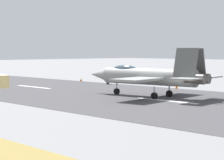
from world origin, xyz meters
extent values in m
plane|color=gray|center=(0.00, 0.00, 0.00)|extent=(400.00, 400.00, 0.00)
cube|color=#434145|center=(0.00, 0.00, 0.01)|extent=(240.00, 26.00, 0.02)
cube|color=white|center=(0.98, 0.00, 0.02)|extent=(8.00, 0.70, 0.00)
cube|color=white|center=(25.91, 0.00, 0.02)|extent=(8.00, 0.70, 0.00)
cylinder|color=gray|center=(4.95, -1.62, 2.36)|extent=(12.22, 3.53, 1.93)
cone|color=gray|center=(12.31, -0.62, 2.36)|extent=(2.98, 1.99, 1.64)
ellipsoid|color=#3F5160|center=(8.32, -1.16, 3.08)|extent=(3.71, 1.57, 1.10)
cylinder|color=#47423D|center=(-1.26, -1.91, 2.36)|extent=(2.33, 1.38, 1.10)
cylinder|color=#47423D|center=(-1.11, -3.00, 2.36)|extent=(2.33, 1.38, 1.10)
cube|color=gray|center=(3.46, 1.94, 2.26)|extent=(4.11, 5.93, 0.24)
cube|color=gray|center=(4.46, -5.45, 2.26)|extent=(4.11, 5.93, 0.24)
cube|color=gray|center=(-1.51, -0.07, 2.46)|extent=(2.75, 3.10, 0.16)
cube|color=gray|center=(-0.87, -4.83, 2.46)|extent=(2.75, 3.10, 0.16)
cube|color=#535554|center=(-0.39, -1.43, 4.06)|extent=(2.70, 1.29, 3.14)
cube|color=#535554|center=(-0.15, -3.22, 4.06)|extent=(2.70, 1.29, 3.14)
cylinder|color=silver|center=(9.55, -1.00, 0.70)|extent=(0.18, 0.18, 1.40)
cylinder|color=black|center=(9.55, -1.00, 0.38)|extent=(0.79, 0.40, 0.76)
cylinder|color=silver|center=(2.95, -0.28, 0.70)|extent=(0.18, 0.18, 1.40)
cylinder|color=black|center=(2.95, -0.28, 0.38)|extent=(0.79, 0.40, 0.76)
cylinder|color=silver|center=(3.38, -3.45, 0.70)|extent=(0.18, 0.18, 1.40)
cylinder|color=black|center=(3.38, -3.45, 0.38)|extent=(0.79, 0.40, 0.76)
cube|color=#1E2338|center=(22.08, -11.44, 0.44)|extent=(0.24, 0.36, 0.88)
cube|color=orange|center=(22.08, -11.44, 1.09)|extent=(0.33, 0.47, 0.60)
sphere|color=tan|center=(22.08, -11.44, 1.54)|extent=(0.22, 0.22, 0.22)
cylinder|color=orange|center=(22.04, -11.14, 1.05)|extent=(0.10, 0.10, 0.56)
cylinder|color=orange|center=(22.12, -11.73, 1.05)|extent=(0.10, 0.10, 0.56)
cone|color=orange|center=(9.58, -12.90, 0.28)|extent=(0.44, 0.44, 0.55)
cone|color=orange|center=(30.41, -12.90, 0.28)|extent=(0.44, 0.44, 0.55)
camera|label=1|loc=(-28.20, 36.49, 5.32)|focal=70.30mm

